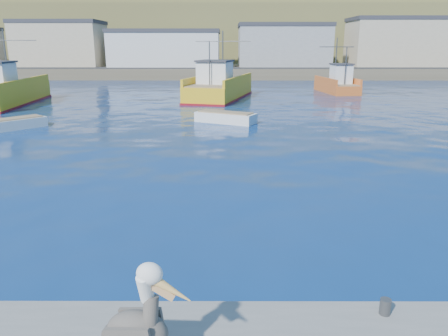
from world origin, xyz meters
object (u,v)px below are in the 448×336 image
object	(u,v)px
skiff_left	(13,125)
pelican	(140,323)
trawler_yellow_a	(4,92)
trawler_yellow_b	(219,88)
boat_orange	(338,84)
skiff_mid	(226,118)

from	to	relation	value
skiff_left	pelican	bearing A→B (deg)	-60.78
trawler_yellow_a	pelican	distance (m)	38.72
trawler_yellow_b	skiff_left	distance (m)	20.96
boat_orange	skiff_left	world-z (taller)	boat_orange
trawler_yellow_b	boat_orange	xyz separation A→B (m)	(13.24, 5.71, -0.08)
boat_orange	pelican	bearing A→B (deg)	-107.44
trawler_yellow_a	trawler_yellow_b	xyz separation A→B (m)	(19.30, 4.55, -0.02)
trawler_yellow_a	skiff_left	xyz separation A→B (m)	(6.36, -11.91, -0.83)
trawler_yellow_a	skiff_mid	size ratio (longest dim) A/B	2.90
boat_orange	trawler_yellow_b	bearing A→B (deg)	-156.69
boat_orange	skiff_left	bearing A→B (deg)	-139.76
trawler_yellow_a	skiff_mid	world-z (taller)	trawler_yellow_a
trawler_yellow_b	pelican	distance (m)	38.48
trawler_yellow_b	skiff_mid	xyz separation A→B (m)	(0.65, -14.01, -0.79)
skiff_left	skiff_mid	distance (m)	13.81
trawler_yellow_b	boat_orange	distance (m)	14.42
trawler_yellow_a	skiff_left	distance (m)	13.53
skiff_mid	boat_orange	bearing A→B (deg)	57.42
pelican	boat_orange	bearing A→B (deg)	72.56
trawler_yellow_b	pelican	xyz separation A→B (m)	(-0.64, -38.47, 0.16)
trawler_yellow_a	boat_orange	xyz separation A→B (m)	(32.55, 10.25, -0.11)
trawler_yellow_b	skiff_mid	size ratio (longest dim) A/B	2.89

